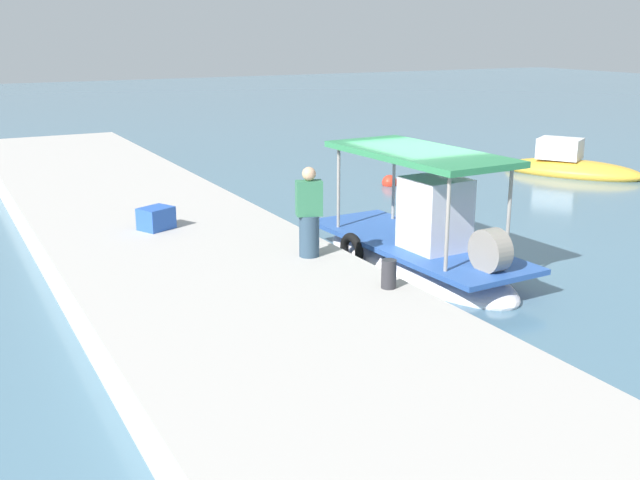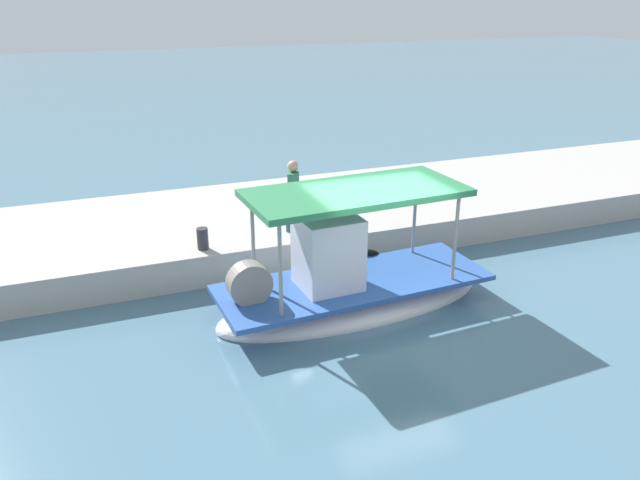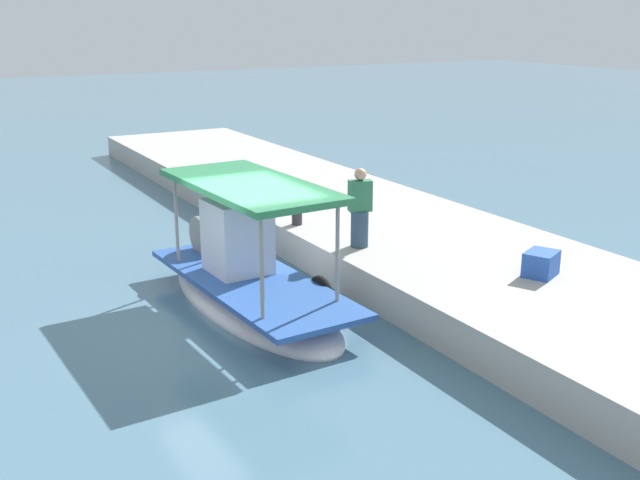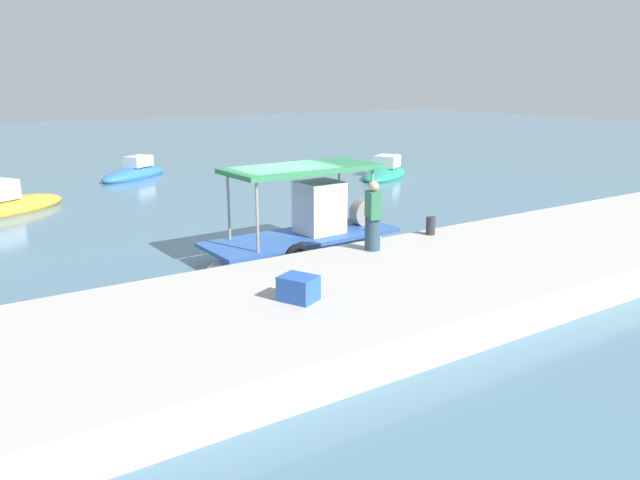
% 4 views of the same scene
% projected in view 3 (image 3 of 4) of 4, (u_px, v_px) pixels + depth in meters
% --- Properties ---
extents(ground_plane, '(120.00, 120.00, 0.00)m').
position_uv_depth(ground_plane, '(235.00, 320.00, 13.76)').
color(ground_plane, slate).
extents(dock_quay, '(36.00, 4.94, 0.72)m').
position_uv_depth(dock_quay, '(448.00, 260.00, 15.94)').
color(dock_quay, '#B5AFA8').
rests_on(dock_quay, ground_plane).
extents(main_fishing_boat, '(5.67, 2.24, 2.76)m').
position_uv_depth(main_fishing_boat, '(250.00, 284.00, 14.33)').
color(main_fishing_boat, white).
rests_on(main_fishing_boat, ground_plane).
extents(fisherman_near_bollard, '(0.46, 0.52, 1.64)m').
position_uv_depth(fisherman_near_bollard, '(360.00, 212.00, 15.45)').
color(fisherman_near_bollard, '#2E455A').
rests_on(fisherman_near_bollard, dock_quay).
extents(mooring_bollard, '(0.24, 0.24, 0.46)m').
position_uv_depth(mooring_bollard, '(297.00, 215.00, 17.23)').
color(mooring_bollard, '#2D2D33').
rests_on(mooring_bollard, dock_quay).
extents(cargo_crate, '(0.74, 0.80, 0.46)m').
position_uv_depth(cargo_crate, '(541.00, 264.00, 13.86)').
color(cargo_crate, '#2955B4').
rests_on(cargo_crate, dock_quay).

